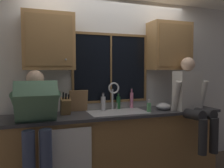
# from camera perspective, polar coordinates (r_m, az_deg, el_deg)

# --- Properties ---
(back_wall) EXTENTS (5.35, 0.12, 2.55)m
(back_wall) POSITION_cam_1_polar(r_m,az_deg,el_deg) (3.46, -0.82, -0.17)
(back_wall) COLOR silver
(back_wall) RESTS_ON floor
(window_glass) EXTENTS (1.10, 0.02, 0.95)m
(window_glass) POSITION_cam_1_polar(r_m,az_deg,el_deg) (3.39, -0.31, 3.99)
(window_glass) COLOR black
(window_frame_top) EXTENTS (1.17, 0.02, 0.04)m
(window_frame_top) POSITION_cam_1_polar(r_m,az_deg,el_deg) (3.42, -0.26, 12.28)
(window_frame_top) COLOR brown
(window_frame_bottom) EXTENTS (1.17, 0.02, 0.04)m
(window_frame_bottom) POSITION_cam_1_polar(r_m,az_deg,el_deg) (3.41, -0.25, -4.31)
(window_frame_bottom) COLOR brown
(window_frame_left) EXTENTS (0.03, 0.02, 0.95)m
(window_frame_left) POSITION_cam_1_polar(r_m,az_deg,el_deg) (3.23, -9.81, 3.95)
(window_frame_left) COLOR brown
(window_frame_right) EXTENTS (0.03, 0.02, 0.95)m
(window_frame_right) POSITION_cam_1_polar(r_m,az_deg,el_deg) (3.60, 8.31, 3.93)
(window_frame_right) COLOR brown
(window_mullion_center) EXTENTS (0.02, 0.02, 0.95)m
(window_mullion_center) POSITION_cam_1_polar(r_m,az_deg,el_deg) (3.38, -0.24, 3.99)
(window_mullion_center) COLOR brown
(lower_cabinet_run) EXTENTS (2.95, 0.58, 0.88)m
(lower_cabinet_run) POSITION_cam_1_polar(r_m,az_deg,el_deg) (3.30, 1.22, -15.21)
(lower_cabinet_run) COLOR olive
(lower_cabinet_run) RESTS_ON floor
(countertop) EXTENTS (3.01, 0.62, 0.04)m
(countertop) POSITION_cam_1_polar(r_m,az_deg,el_deg) (3.16, 1.36, -7.40)
(countertop) COLOR #38383D
(countertop) RESTS_ON lower_cabinet_run
(dishwasher_front) EXTENTS (0.60, 0.02, 0.74)m
(dishwasher_front) POSITION_cam_1_polar(r_m,az_deg,el_deg) (2.82, -11.39, -18.20)
(dishwasher_front) COLOR white
(upper_cabinet_left) EXTENTS (0.64, 0.36, 0.72)m
(upper_cabinet_left) POSITION_cam_1_polar(r_m,az_deg,el_deg) (3.06, -15.59, 10.16)
(upper_cabinet_left) COLOR #A87A47
(upper_cabinet_right) EXTENTS (0.64, 0.36, 0.72)m
(upper_cabinet_right) POSITION_cam_1_polar(r_m,az_deg,el_deg) (3.66, 14.13, 9.11)
(upper_cabinet_right) COLOR #A87A47
(sink) EXTENTS (0.80, 0.46, 0.21)m
(sink) POSITION_cam_1_polar(r_m,az_deg,el_deg) (3.19, 1.44, -8.73)
(sink) COLOR #B7B7BC
(sink) RESTS_ON lower_cabinet_run
(faucet) EXTENTS (0.18, 0.09, 0.40)m
(faucet) POSITION_cam_1_polar(r_m,az_deg,el_deg) (3.30, 0.46, -2.12)
(faucet) COLOR silver
(faucet) RESTS_ON countertop
(person_standing) EXTENTS (0.53, 0.71, 1.50)m
(person_standing) POSITION_cam_1_polar(r_m,az_deg,el_deg) (2.68, -18.37, -8.73)
(person_standing) COLOR #384260
(person_standing) RESTS_ON floor
(person_sitting_on_counter) EXTENTS (0.54, 0.62, 1.26)m
(person_sitting_on_counter) POSITION_cam_1_polar(r_m,az_deg,el_deg) (3.41, 19.31, -3.31)
(person_sitting_on_counter) COLOR #262628
(person_sitting_on_counter) RESTS_ON countertop
(knife_block) EXTENTS (0.12, 0.18, 0.32)m
(knife_block) POSITION_cam_1_polar(r_m,az_deg,el_deg) (3.01, -11.54, -5.53)
(knife_block) COLOR olive
(knife_block) RESTS_ON countertop
(cutting_board) EXTENTS (0.26, 0.08, 0.30)m
(cutting_board) POSITION_cam_1_polar(r_m,az_deg,el_deg) (3.21, -8.41, -4.20)
(cutting_board) COLOR #997047
(cutting_board) RESTS_ON countertop
(mixing_bowl) EXTENTS (0.21, 0.21, 0.11)m
(mixing_bowl) POSITION_cam_1_polar(r_m,az_deg,el_deg) (3.41, 12.71, -5.50)
(mixing_bowl) COLOR #B7B7BC
(mixing_bowl) RESTS_ON countertop
(soap_dispenser) EXTENTS (0.06, 0.07, 0.18)m
(soap_dispenser) POSITION_cam_1_polar(r_m,az_deg,el_deg) (3.19, 9.21, -5.72)
(soap_dispenser) COLOR #59A566
(soap_dispenser) RESTS_ON countertop
(bottle_green_glass) EXTENTS (0.07, 0.07, 0.26)m
(bottle_green_glass) POSITION_cam_1_polar(r_m,az_deg,el_deg) (3.27, -2.23, -4.78)
(bottle_green_glass) COLOR #B7B7BC
(bottle_green_glass) RESTS_ON countertop
(bottle_tall_clear) EXTENTS (0.06, 0.06, 0.24)m
(bottle_tall_clear) POSITION_cam_1_polar(r_m,az_deg,el_deg) (3.39, 1.60, -4.57)
(bottle_tall_clear) COLOR #1E592D
(bottle_tall_clear) RESTS_ON countertop
(bottle_amber_small) EXTENTS (0.05, 0.05, 0.30)m
(bottle_amber_small) POSITION_cam_1_polar(r_m,az_deg,el_deg) (3.48, 4.93, -3.94)
(bottle_amber_small) COLOR pink
(bottle_amber_small) RESTS_ON countertop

